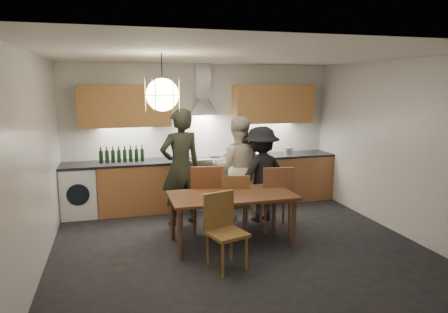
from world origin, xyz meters
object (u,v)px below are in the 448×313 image
object	(u,v)px
person_left	(181,167)
person_right	(261,174)
dining_table	(232,200)
chair_back_left	(207,195)
person_mid	(238,168)
wine_bottles	(122,154)
mixing_bowl	(258,154)
stock_pot	(289,151)
chair_front	(223,225)

from	to	relation	value
person_left	person_right	distance (m)	1.32
dining_table	chair_back_left	xyz separation A→B (m)	(-0.24, 0.50, -0.04)
person_mid	wine_bottles	bearing A→B (deg)	-5.52
dining_table	person_left	world-z (taller)	person_left
person_left	wine_bottles	distance (m)	1.24
person_mid	person_right	bearing A→B (deg)	158.35
dining_table	mixing_bowl	bearing A→B (deg)	59.69
mixing_bowl	stock_pot	distance (m)	0.65
dining_table	chair_front	xyz separation A→B (m)	(-0.31, -0.66, -0.11)
person_mid	chair_back_left	bearing A→B (deg)	59.29
mixing_bowl	stock_pot	world-z (taller)	stock_pot
dining_table	chair_back_left	world-z (taller)	chair_back_left
chair_front	wine_bottles	xyz separation A→B (m)	(-1.11, 2.54, 0.51)
chair_back_left	person_right	distance (m)	1.06
mixing_bowl	stock_pot	xyz separation A→B (m)	(0.65, 0.05, 0.02)
wine_bottles	dining_table	bearing A→B (deg)	-53.05
chair_front	mixing_bowl	bearing A→B (deg)	44.50
chair_front	stock_pot	bearing A→B (deg)	34.72
person_mid	stock_pot	bearing A→B (deg)	-132.34
chair_front	person_right	world-z (taller)	person_right
person_left	person_mid	xyz separation A→B (m)	(0.98, 0.08, -0.07)
person_left	stock_pot	xyz separation A→B (m)	(2.24, 0.82, 0.03)
person_mid	person_right	xyz separation A→B (m)	(0.32, -0.26, -0.08)
stock_pot	mixing_bowl	bearing A→B (deg)	-175.75
wine_bottles	chair_back_left	bearing A→B (deg)	-49.62
person_mid	person_left	bearing A→B (deg)	22.05
chair_back_left	person_right	world-z (taller)	person_right
chair_front	person_right	size ratio (longest dim) A/B	0.59
person_mid	wine_bottles	size ratio (longest dim) A/B	2.27
chair_front	stock_pot	size ratio (longest dim) A/B	5.25
chair_front	person_mid	xyz separation A→B (m)	(0.74, 1.76, 0.33)
chair_front	person_right	bearing A→B (deg)	38.26
stock_pot	wine_bottles	distance (m)	3.12
person_left	mixing_bowl	world-z (taller)	person_left
chair_front	stock_pot	distance (m)	3.24
person_right	wine_bottles	bearing A→B (deg)	-42.19
person_left	wine_bottles	bearing A→B (deg)	-58.94
person_mid	chair_front	bearing A→B (deg)	84.47
chair_back_left	person_left	world-z (taller)	person_left
person_right	wine_bottles	world-z (taller)	person_right
person_mid	wine_bottles	xyz separation A→B (m)	(-1.85, 0.78, 0.18)
dining_table	person_left	distance (m)	1.19
person_right	wine_bottles	size ratio (longest dim) A/B	2.06
chair_front	mixing_bowl	size ratio (longest dim) A/B	3.01
wine_bottles	person_mid	bearing A→B (deg)	-22.94
dining_table	chair_front	distance (m)	0.74
person_mid	person_right	size ratio (longest dim) A/B	1.10
stock_pot	dining_table	bearing A→B (deg)	-132.85
stock_pot	wine_bottles	bearing A→B (deg)	179.16
chair_back_left	person_mid	size ratio (longest dim) A/B	0.61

